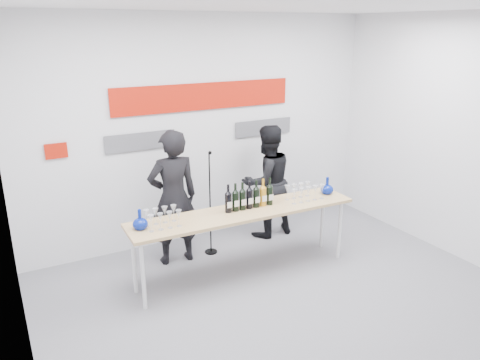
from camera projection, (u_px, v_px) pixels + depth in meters
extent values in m
plane|color=slate|center=(286.00, 300.00, 5.06)|extent=(5.00, 5.00, 0.00)
cube|color=silver|center=(205.00, 130.00, 6.26)|extent=(5.00, 0.04, 3.00)
cube|color=#B21707|center=(205.00, 96.00, 6.09)|extent=(2.50, 0.02, 0.35)
cube|color=#59595E|center=(141.00, 141.00, 5.84)|extent=(0.90, 0.02, 0.22)
cube|color=#59595E|center=(263.00, 127.00, 6.66)|extent=(0.90, 0.02, 0.22)
cube|color=#B21707|center=(56.00, 151.00, 5.38)|extent=(0.25, 0.02, 0.18)
cube|color=tan|center=(244.00, 212.00, 5.35)|extent=(2.72, 0.62, 0.04)
cylinder|color=silver|center=(143.00, 276.00, 4.78)|extent=(0.05, 0.05, 0.77)
cylinder|color=silver|center=(340.00, 230.00, 5.87)|extent=(0.05, 0.05, 0.77)
cylinder|color=silver|center=(134.00, 261.00, 5.08)|extent=(0.05, 0.05, 0.77)
cylinder|color=silver|center=(322.00, 220.00, 6.17)|extent=(0.05, 0.05, 0.77)
imported|color=black|center=(173.00, 198.00, 5.66)|extent=(0.64, 0.44, 1.68)
imported|color=black|center=(267.00, 181.00, 6.44)|extent=(0.79, 0.63, 1.57)
cylinder|color=black|center=(211.00, 252.00, 6.12)|extent=(0.16, 0.16, 0.02)
cylinder|color=black|center=(210.00, 205.00, 5.92)|extent=(0.02, 0.02, 1.34)
sphere|color=black|center=(210.00, 153.00, 5.68)|extent=(0.04, 0.04, 0.04)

